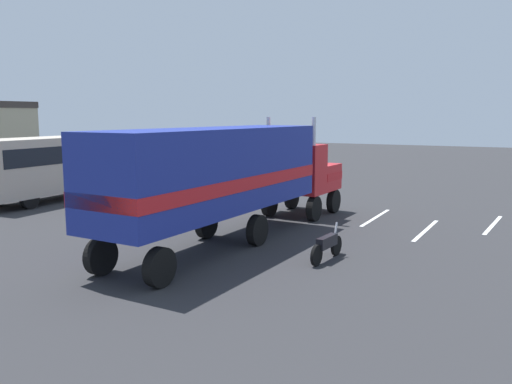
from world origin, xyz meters
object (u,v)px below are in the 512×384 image
person_bystander (201,203)px  parked_bus (67,160)px  motorcycle (327,246)px  semi_truck (232,173)px

person_bystander → parked_bus: size_ratio=0.15×
motorcycle → semi_truck: bearing=77.6°
semi_truck → motorcycle: bearing=-102.4°
parked_bus → motorcycle: 18.31m
semi_truck → motorcycle: semi_truck is taller
semi_truck → person_bystander: size_ratio=8.76×
person_bystander → parked_bus: 11.10m
semi_truck → person_bystander: semi_truck is taller
semi_truck → motorcycle: (-0.87, -3.95, -2.04)m
semi_truck → parked_bus: size_ratio=1.29×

